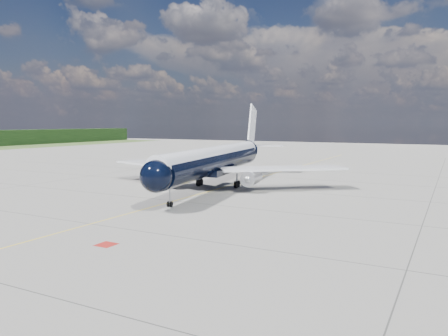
# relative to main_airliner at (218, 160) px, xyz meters

# --- Properties ---
(ground) EXTENTS (320.00, 320.00, 0.00)m
(ground) POSITION_rel_main_airliner_xyz_m (1.12, 6.08, -4.41)
(ground) COLOR gray
(ground) RESTS_ON ground
(taxiway_centerline) EXTENTS (0.16, 160.00, 0.01)m
(taxiway_centerline) POSITION_rel_main_airliner_xyz_m (1.12, 1.08, -4.40)
(taxiway_centerline) COLOR yellow
(taxiway_centerline) RESTS_ON ground
(red_marking) EXTENTS (1.60, 1.60, 0.01)m
(red_marking) POSITION_rel_main_airliner_xyz_m (7.92, -33.92, -4.40)
(red_marking) COLOR maroon
(red_marking) RESTS_ON ground
(main_airliner) EXTENTS (39.83, 48.97, 14.20)m
(main_airliner) POSITION_rel_main_airliner_xyz_m (0.00, 0.00, 0.00)
(main_airliner) COLOR black
(main_airliner) RESTS_ON ground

